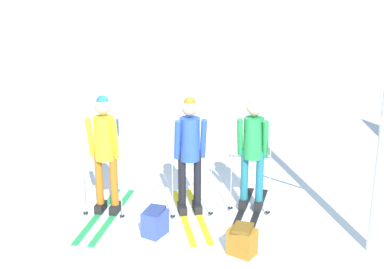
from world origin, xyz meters
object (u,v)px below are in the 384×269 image
skier_in_yellow (105,149)px  skier_in_green (253,150)px  skier_in_blue (190,152)px  backpack_on_snow_beside (155,222)px  backpack_on_snow_front (242,241)px

skier_in_yellow → skier_in_green: size_ratio=1.09×
skier_in_yellow → skier_in_blue: 1.18m
backpack_on_snow_beside → skier_in_green: bearing=48.6°
backpack_on_snow_front → skier_in_blue: bearing=138.0°
backpack_on_snow_front → backpack_on_snow_beside: (-1.20, 0.12, 0.00)m
skier_in_blue → backpack_on_snow_front: size_ratio=4.52×
skier_in_blue → skier_in_green: size_ratio=1.03×
skier_in_yellow → backpack_on_snow_beside: skier_in_yellow is taller
skier_in_green → backpack_on_snow_beside: size_ratio=4.39×
backpack_on_snow_front → backpack_on_snow_beside: size_ratio=1.00×
skier_in_green → backpack_on_snow_beside: skier_in_green is taller
backpack_on_snow_front → backpack_on_snow_beside: bearing=174.1°
backpack_on_snow_beside → skier_in_yellow: bearing=155.4°
skier_in_yellow → skier_in_green: bearing=21.5°
backpack_on_snow_front → backpack_on_snow_beside: 1.21m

